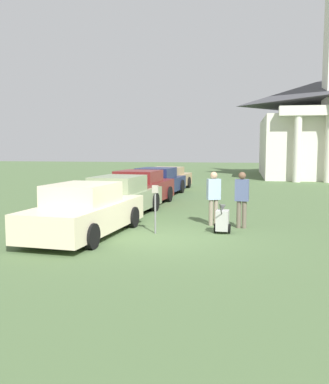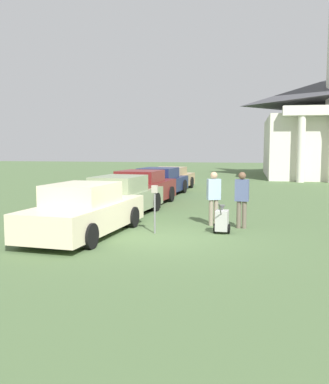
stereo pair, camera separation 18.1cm
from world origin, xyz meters
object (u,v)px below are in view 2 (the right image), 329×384
(equipment_cart, at_px, (222,220))
(parked_car_sage, at_px, (121,198))
(parked_car_cream, at_px, (85,212))
(parked_car_navy, at_px, (159,183))
(person_worker, at_px, (214,195))
(parking_meter, at_px, (155,200))
(parked_car_tan, at_px, (169,179))
(parked_car_maroon, at_px, (141,189))
(person_supervisor, at_px, (242,196))

(equipment_cart, bearing_deg, parked_car_sage, 151.27)
(parked_car_cream, height_order, parked_car_sage, parked_car_cream)
(parked_car_navy, height_order, person_worker, person_worker)
(parked_car_navy, bearing_deg, parking_meter, -73.58)
(parked_car_cream, xyz_separation_m, parking_meter, (1.91, 0.65, 0.30))
(parked_car_sage, distance_m, parked_car_tan, 9.87)
(parked_car_maroon, bearing_deg, parked_car_navy, 95.32)
(parked_car_sage, xyz_separation_m, person_worker, (3.51, -1.23, 0.31))
(parked_car_cream, relative_size, parking_meter, 3.55)
(parked_car_cream, height_order, person_worker, person_worker)
(parked_car_cream, bearing_deg, person_worker, 38.17)
(person_worker, bearing_deg, parked_car_cream, 10.22)
(person_supervisor, bearing_deg, parking_meter, 34.38)
(equipment_cart, bearing_deg, parked_car_cream, -161.17)
(parked_car_sage, relative_size, equipment_cart, 5.14)
(parked_car_maroon, xyz_separation_m, person_worker, (3.51, -4.34, 0.28))
(parked_car_tan, bearing_deg, parked_car_sage, -84.69)
(parked_car_sage, height_order, parked_car_tan, parked_car_sage)
(parked_car_sage, height_order, equipment_cart, parked_car_sage)
(parked_car_sage, bearing_deg, person_supervisor, -13.80)
(parked_car_sage, bearing_deg, equipment_cart, -27.12)
(parked_car_tan, bearing_deg, parked_car_maroon, -84.68)
(parked_car_sage, xyz_separation_m, person_supervisor, (4.41, -1.53, 0.32))
(person_worker, relative_size, person_supervisor, 0.99)
(parking_meter, relative_size, person_supervisor, 0.80)
(parked_car_navy, distance_m, person_worker, 8.87)
(parked_car_maroon, xyz_separation_m, parked_car_tan, (-0.00, 6.76, -0.07))
(parked_car_navy, relative_size, parking_meter, 3.62)
(parked_car_maroon, height_order, parked_car_navy, parked_car_maroon)
(parked_car_tan, xyz_separation_m, equipment_cart, (3.86, -12.32, -0.26))
(parked_car_tan, height_order, equipment_cart, parked_car_tan)
(parked_car_cream, height_order, parked_car_tan, parked_car_cream)
(parked_car_navy, xyz_separation_m, parking_meter, (1.91, -9.75, 0.30))
(parked_car_cream, xyz_separation_m, equipment_cart, (3.86, 1.04, -0.30))
(parked_car_cream, distance_m, person_supervisor, 4.84)
(parking_meter, distance_m, equipment_cart, 2.07)
(parked_car_tan, relative_size, person_supervisor, 3.06)
(parked_car_tan, xyz_separation_m, parking_meter, (1.91, -12.72, 0.34))
(parked_car_tan, bearing_deg, person_worker, -67.14)
(parked_car_maroon, bearing_deg, parking_meter, -66.88)
(parked_car_navy, bearing_deg, person_worker, -61.35)
(parked_car_navy, bearing_deg, parked_car_sage, -84.69)
(parked_car_cream, xyz_separation_m, parked_car_navy, (-0.00, 10.40, -0.01))
(parked_car_cream, bearing_deg, parked_car_sage, 95.31)
(parked_car_tan, relative_size, equipment_cart, 5.43)
(parking_meter, distance_m, person_worker, 2.27)
(parked_car_cream, bearing_deg, person_supervisor, 29.35)
(parked_car_sage, xyz_separation_m, parked_car_tan, (0.00, 9.87, -0.05))
(parked_car_navy, relative_size, parked_car_tan, 0.95)
(person_supervisor, bearing_deg, parked_car_navy, -55.85)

